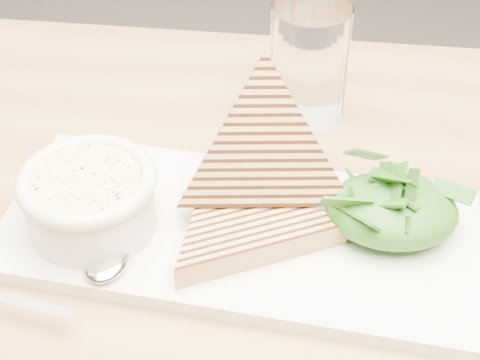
# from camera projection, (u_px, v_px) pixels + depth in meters

# --- Properties ---
(table_top) EXTENTS (1.16, 0.80, 0.04)m
(table_top) POSITION_uv_depth(u_px,v_px,m) (392.00, 288.00, 0.62)
(table_top) COLOR #A87C45
(table_top) RESTS_ON ground
(table_leg_bl) EXTENTS (0.06, 0.06, 0.72)m
(table_leg_bl) POSITION_uv_depth(u_px,v_px,m) (10.00, 273.00, 1.13)
(table_leg_bl) COLOR #A87C45
(table_leg_bl) RESTS_ON ground
(platter) EXTENTS (0.42, 0.23, 0.02)m
(platter) POSITION_uv_depth(u_px,v_px,m) (238.00, 233.00, 0.63)
(platter) COLOR silver
(platter) RESTS_ON table_top
(soup_bowl) EXTENTS (0.11, 0.11, 0.04)m
(soup_bowl) POSITION_uv_depth(u_px,v_px,m) (91.00, 206.00, 0.61)
(soup_bowl) COLOR silver
(soup_bowl) RESTS_ON platter
(soup) EXTENTS (0.09, 0.09, 0.01)m
(soup) POSITION_uv_depth(u_px,v_px,m) (87.00, 182.00, 0.59)
(soup) COLOR beige
(soup) RESTS_ON soup_bowl
(bowl_rim) EXTENTS (0.11, 0.11, 0.01)m
(bowl_rim) POSITION_uv_depth(u_px,v_px,m) (87.00, 180.00, 0.59)
(bowl_rim) COLOR silver
(bowl_rim) RESTS_ON soup_bowl
(sandwich_flat) EXTENTS (0.22, 0.22, 0.02)m
(sandwich_flat) POSITION_uv_depth(u_px,v_px,m) (245.00, 222.00, 0.61)
(sandwich_flat) COLOR tan
(sandwich_flat) RESTS_ON platter
(sandwich_lean) EXTENTS (0.18, 0.18, 0.19)m
(sandwich_lean) POSITION_uv_depth(u_px,v_px,m) (265.00, 154.00, 0.61)
(sandwich_lean) COLOR tan
(sandwich_lean) RESTS_ON sandwich_flat
(salad_base) EXTENTS (0.11, 0.09, 0.04)m
(salad_base) POSITION_uv_depth(u_px,v_px,m) (392.00, 210.00, 0.61)
(salad_base) COLOR #1D4613
(salad_base) RESTS_ON platter
(arugula_pile) EXTENTS (0.11, 0.10, 0.05)m
(arugula_pile) POSITION_uv_depth(u_px,v_px,m) (393.00, 205.00, 0.60)
(arugula_pile) COLOR #286A19
(arugula_pile) RESTS_ON platter
(spoon_bowl) EXTENTS (0.04, 0.05, 0.01)m
(spoon_bowl) POSITION_uv_depth(u_px,v_px,m) (107.00, 262.00, 0.58)
(spoon_bowl) COLOR silver
(spoon_bowl) RESTS_ON platter
(spoon_handle) EXTENTS (0.11, 0.04, 0.00)m
(spoon_handle) POSITION_uv_depth(u_px,v_px,m) (5.00, 298.00, 0.56)
(spoon_handle) COLOR silver
(spoon_handle) RESTS_ON platter
(glass_near) EXTENTS (0.08, 0.08, 0.12)m
(glass_near) POSITION_uv_depth(u_px,v_px,m) (309.00, 62.00, 0.74)
(glass_near) COLOR white
(glass_near) RESTS_ON table_top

